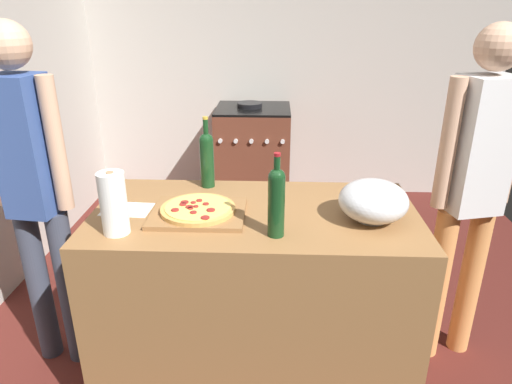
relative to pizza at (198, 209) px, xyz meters
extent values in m
cube|color=#511E19|center=(0.35, 1.02, -0.98)|extent=(4.12, 3.78, 0.02)
cube|color=#BCB7AD|center=(0.35, 2.66, 0.33)|extent=(4.12, 0.10, 2.60)
cube|color=olive|center=(0.24, 0.05, -0.50)|extent=(1.42, 0.73, 0.94)
cube|color=olive|center=(0.00, 0.00, -0.02)|extent=(0.40, 0.32, 0.02)
cylinder|color=tan|center=(0.00, 0.00, 0.00)|extent=(0.32, 0.32, 0.02)
cylinder|color=#EAC660|center=(0.00, 0.00, 0.01)|extent=(0.28, 0.28, 0.00)
cylinder|color=maroon|center=(-0.07, 0.01, 0.01)|extent=(0.03, 0.03, 0.01)
cylinder|color=maroon|center=(0.00, 0.06, 0.01)|extent=(0.03, 0.03, 0.01)
cylinder|color=maroon|center=(-0.03, 0.03, 0.01)|extent=(0.02, 0.02, 0.01)
cylinder|color=maroon|center=(0.06, -0.04, 0.01)|extent=(0.04, 0.04, 0.01)
cylinder|color=maroon|center=(-0.01, -0.01, 0.01)|extent=(0.02, 0.02, 0.01)
cylinder|color=maroon|center=(-0.03, -0.01, 0.01)|extent=(0.03, 0.03, 0.01)
cylinder|color=maroon|center=(-0.01, -0.07, 0.01)|extent=(0.03, 0.03, 0.01)
cylinder|color=maroon|center=(0.03, 0.02, 0.01)|extent=(0.03, 0.03, 0.01)
cylinder|color=maroon|center=(-0.03, -0.03, 0.01)|extent=(0.02, 0.02, 0.01)
cylinder|color=maroon|center=(0.05, -0.11, 0.01)|extent=(0.04, 0.04, 0.01)
cylinder|color=maroon|center=(-0.06, 0.04, 0.01)|extent=(0.03, 0.03, 0.01)
cylinder|color=maroon|center=(-0.09, -0.05, 0.01)|extent=(0.03, 0.03, 0.01)
cylinder|color=#B2B2B7|center=(0.74, -0.02, -0.03)|extent=(0.12, 0.12, 0.01)
ellipsoid|color=silver|center=(0.74, -0.02, 0.06)|extent=(0.29, 0.29, 0.17)
cylinder|color=white|center=(-0.30, -0.17, 0.10)|extent=(0.11, 0.11, 0.25)
cylinder|color=#997551|center=(-0.30, -0.17, 0.10)|extent=(0.03, 0.03, 0.26)
cylinder|color=#143819|center=(0.00, 0.34, 0.09)|extent=(0.07, 0.07, 0.24)
sphere|color=#143819|center=(0.00, 0.34, 0.21)|extent=(0.07, 0.07, 0.07)
cylinder|color=#143819|center=(0.00, 0.34, 0.27)|extent=(0.02, 0.02, 0.08)
cylinder|color=gold|center=(0.00, 0.34, 0.31)|extent=(0.03, 0.03, 0.01)
cylinder|color=#143819|center=(0.33, -0.17, 0.09)|extent=(0.07, 0.07, 0.24)
sphere|color=#143819|center=(0.33, -0.17, 0.21)|extent=(0.07, 0.07, 0.07)
cylinder|color=#143819|center=(0.33, -0.17, 0.26)|extent=(0.03, 0.03, 0.06)
cylinder|color=maroon|center=(0.33, -0.17, 0.30)|extent=(0.03, 0.03, 0.01)
cube|color=white|center=(-0.32, 0.04, -0.03)|extent=(0.22, 0.16, 0.00)
cube|color=brown|center=(0.13, 2.26, -0.52)|extent=(0.66, 0.60, 0.91)
cube|color=black|center=(0.13, 2.26, -0.05)|extent=(0.66, 0.60, 0.02)
cylinder|color=silver|center=(-0.14, 1.95, -0.26)|extent=(0.04, 0.02, 0.04)
cylinder|color=silver|center=(0.00, 1.95, -0.26)|extent=(0.04, 0.02, 0.04)
cylinder|color=silver|center=(0.13, 1.95, -0.26)|extent=(0.04, 0.02, 0.04)
cylinder|color=silver|center=(0.26, 1.95, -0.26)|extent=(0.04, 0.02, 0.04)
cylinder|color=silver|center=(0.39, 1.95, -0.26)|extent=(0.04, 0.02, 0.04)
cylinder|color=black|center=(0.10, 2.27, -0.02)|extent=(0.22, 0.22, 0.04)
cylinder|color=#383D4C|center=(-0.88, 0.18, -0.54)|extent=(0.11, 0.11, 0.86)
cylinder|color=#383D4C|center=(-0.72, 0.16, -0.54)|extent=(0.11, 0.11, 0.86)
cube|color=#334C8C|center=(-0.80, 0.17, 0.21)|extent=(0.23, 0.22, 0.64)
cylinder|color=tan|center=(-0.65, 0.15, 0.23)|extent=(0.08, 0.08, 0.61)
sphere|color=tan|center=(-0.80, 0.17, 0.66)|extent=(0.21, 0.21, 0.21)
cylinder|color=#D88C4C|center=(1.36, 0.32, -0.54)|extent=(0.11, 0.11, 0.85)
cylinder|color=#D88C4C|center=(1.18, 0.28, -0.54)|extent=(0.11, 0.11, 0.85)
cube|color=silver|center=(1.27, 0.30, 0.20)|extent=(0.28, 0.25, 0.64)
cylinder|color=tan|center=(1.43, 0.34, 0.22)|extent=(0.08, 0.08, 0.61)
cylinder|color=tan|center=(1.11, 0.26, 0.22)|extent=(0.08, 0.08, 0.61)
sphere|color=tan|center=(1.27, 0.30, 0.64)|extent=(0.21, 0.21, 0.21)
camera|label=1|loc=(0.32, -1.78, 0.82)|focal=32.27mm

